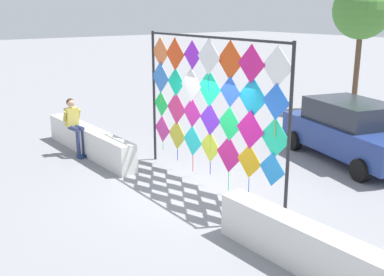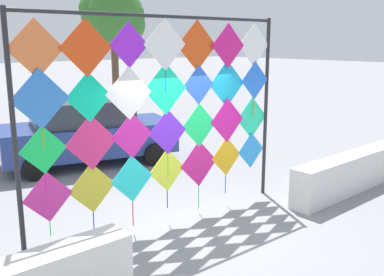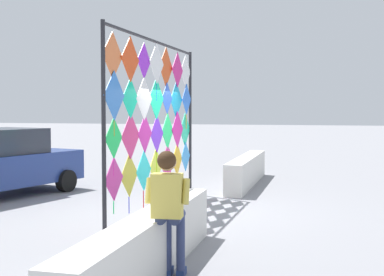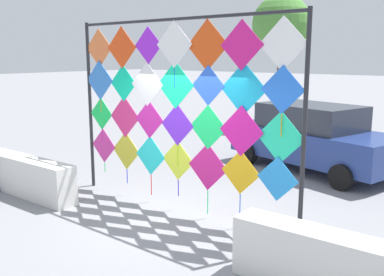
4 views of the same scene
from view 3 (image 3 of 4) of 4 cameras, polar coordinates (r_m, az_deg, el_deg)
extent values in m
plane|color=gray|center=(10.94, -0.40, -7.99)|extent=(120.00, 120.00, 0.00)
cube|color=silver|center=(6.74, -4.83, -11.66)|extent=(4.67, 0.46, 0.78)
cube|color=silver|center=(14.86, 5.95, -3.52)|extent=(4.67, 0.46, 0.78)
cylinder|color=#232328|center=(8.43, -9.51, 0.66)|extent=(0.07, 0.07, 3.51)
cylinder|color=#232328|center=(13.04, -0.20, 1.57)|extent=(0.07, 0.07, 3.51)
cylinder|color=#232328|center=(10.78, -3.89, 10.31)|extent=(4.91, 0.19, 0.06)
cube|color=#D12D93|center=(8.86, -8.43, -4.41)|extent=(0.73, 0.03, 0.73)
cylinder|color=#16E565|center=(8.94, -8.46, -7.43)|extent=(0.02, 0.02, 0.22)
cube|color=gold|center=(9.48, -6.79, -4.02)|extent=(0.78, 0.03, 0.78)
cylinder|color=#1626E5|center=(9.57, -6.82, -7.22)|extent=(0.02, 0.02, 0.30)
cube|color=#22E4E2|center=(10.12, -5.23, -3.53)|extent=(0.77, 0.03, 0.77)
cylinder|color=red|center=(10.21, -5.27, -6.84)|extent=(0.02, 0.02, 0.41)
cube|color=#E7F838|center=(10.77, -3.90, -3.07)|extent=(0.74, 0.03, 0.74)
cylinder|color=#2916E5|center=(10.85, -3.94, -5.85)|extent=(0.02, 0.02, 0.32)
cube|color=#D51F82|center=(11.42, -2.65, -2.75)|extent=(0.84, 0.04, 0.84)
cylinder|color=#16E575|center=(11.51, -2.69, -5.92)|extent=(0.02, 0.02, 0.44)
cube|color=#F0AE16|center=(12.06, -1.62, -2.34)|extent=(0.74, 0.03, 0.74)
cylinder|color=blue|center=(12.13, -1.66, -4.94)|extent=(0.02, 0.02, 0.37)
cube|color=#258FEA|center=(12.70, -0.69, -2.01)|extent=(0.71, 0.03, 0.71)
cube|color=#15D254|center=(8.77, -8.45, 0.00)|extent=(0.68, 0.03, 0.68)
cylinder|color=#E516A1|center=(8.81, -8.48, -3.14)|extent=(0.02, 0.02, 0.29)
cube|color=#D62971|center=(9.43, -6.65, 0.21)|extent=(0.83, 0.03, 0.83)
cube|color=#CD229B|center=(10.07, -5.11, 0.48)|extent=(0.73, 0.03, 0.73)
cube|color=#6F29EA|center=(10.72, -3.81, 0.45)|extent=(0.76, 0.03, 0.76)
cylinder|color=#9AE516|center=(10.77, -3.85, -2.64)|extent=(0.02, 0.02, 0.40)
cube|color=#1DED70|center=(11.37, -2.65, 0.75)|extent=(0.77, 0.03, 0.77)
cube|color=#D3188F|center=(12.01, -1.58, 0.93)|extent=(0.83, 0.03, 0.83)
cube|color=#21DFA4|center=(12.68, -0.76, 0.91)|extent=(0.82, 0.03, 0.82)
cylinder|color=#E51657|center=(12.71, -0.80, -1.47)|extent=(0.02, 0.02, 0.24)
cube|color=blue|center=(8.75, -8.39, 4.56)|extent=(0.82, 0.03, 0.82)
cylinder|color=orange|center=(8.76, -8.42, 1.03)|extent=(0.02, 0.02, 0.26)
cube|color=#0AD69D|center=(9.41, -6.67, 4.28)|extent=(0.72, 0.03, 0.72)
cylinder|color=#E51650|center=(9.41, -6.71, 1.30)|extent=(0.02, 0.02, 0.25)
cube|color=white|center=(10.02, -5.18, 4.24)|extent=(0.82, 0.03, 0.82)
cube|color=#16F5AA|center=(10.68, -3.87, 4.27)|extent=(0.85, 0.04, 0.85)
cylinder|color=#E5165B|center=(10.69, -3.90, 0.73)|extent=(0.02, 0.02, 0.47)
cube|color=blue|center=(11.36, -2.71, 4.32)|extent=(0.68, 0.03, 0.68)
cylinder|color=gold|center=(11.36, -2.75, 2.07)|extent=(0.02, 0.02, 0.21)
cube|color=#15A8D8|center=(12.02, -1.70, 4.13)|extent=(0.86, 0.04, 0.86)
cube|color=blue|center=(12.68, -0.59, 4.20)|extent=(0.73, 0.03, 0.73)
cylinder|color=orange|center=(12.68, -0.63, 1.79)|extent=(0.02, 0.02, 0.34)
cube|color=orange|center=(8.80, -8.57, 8.82)|extent=(0.78, 0.03, 0.78)
cylinder|color=#16A3E5|center=(8.77, -8.59, 5.13)|extent=(0.02, 0.02, 0.35)
cube|color=#E44213|center=(9.43, -6.67, 8.46)|extent=(0.81, 0.03, 0.81)
cube|color=#9421DE|center=(10.10, -5.21, 8.31)|extent=(0.68, 0.03, 0.68)
cube|color=white|center=(10.70, -3.83, 8.06)|extent=(0.82, 0.03, 0.82)
cylinder|color=blue|center=(10.67, -3.87, 4.94)|extent=(0.02, 0.02, 0.35)
cube|color=#E24814|center=(11.37, -2.82, 7.66)|extent=(0.86, 0.04, 0.86)
cube|color=#D21A7B|center=(12.01, -1.57, 7.38)|extent=(0.79, 0.03, 0.79)
cube|color=white|center=(12.68, -0.70, 7.19)|extent=(0.80, 0.03, 0.80)
cylinder|color=#7216E5|center=(12.66, -0.74, 4.67)|extent=(0.02, 0.02, 0.32)
cylinder|color=navy|center=(6.76, -1.24, -11.62)|extent=(0.11, 0.11, 0.78)
cylinder|color=navy|center=(6.46, -1.57, -8.48)|extent=(0.44, 0.17, 0.13)
cube|color=navy|center=(6.91, -1.15, -14.27)|extent=(0.25, 0.12, 0.09)
cylinder|color=navy|center=(6.79, -2.68, -11.56)|extent=(0.11, 0.11, 0.78)
cylinder|color=navy|center=(6.49, -3.07, -8.43)|extent=(0.44, 0.17, 0.13)
cube|color=navy|center=(6.94, -2.58, -14.20)|extent=(0.25, 0.12, 0.09)
cube|color=gold|center=(6.21, -2.70, -6.22)|extent=(0.24, 0.38, 0.52)
sphere|color=tan|center=(6.16, -2.71, -2.55)|extent=(0.22, 0.22, 0.22)
sphere|color=#382314|center=(6.14, -2.75, -2.43)|extent=(0.22, 0.22, 0.22)
cylinder|color=gold|center=(6.18, -0.65, -5.79)|extent=(0.18, 0.10, 0.31)
cylinder|color=gold|center=(6.27, -4.66, -5.68)|extent=(0.18, 0.10, 0.31)
cylinder|color=black|center=(15.19, -18.40, -3.94)|extent=(0.60, 0.37, 0.56)
cylinder|color=black|center=(13.90, -13.43, -4.51)|extent=(0.60, 0.37, 0.56)
camera|label=1|loc=(18.76, 24.92, 8.79)|focal=44.18mm
camera|label=2|loc=(6.26, 36.70, 11.47)|focal=41.45mm
camera|label=4|loc=(15.35, 24.41, 5.60)|focal=40.77mm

